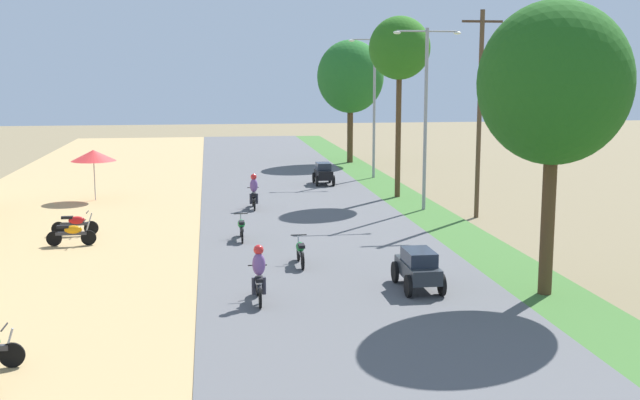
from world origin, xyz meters
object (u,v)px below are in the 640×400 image
object	(u,v)px
parked_motorbike_fourth	(76,223)
utility_pole_near	(480,111)
car_sedan_charcoal	(418,267)
motorbike_ahead_fourth	(241,227)
streetlamp_mid	(374,98)
median_tree_nearest	(554,84)
motorbike_ahead_fifth	(254,192)
vendor_umbrella	(93,155)
median_tree_third	(350,77)
streetlamp_near	(426,107)
motorbike_ahead_second	(259,275)
median_tree_second	(400,49)
car_hatchback_black	(323,173)
motorbike_ahead_third	(300,250)
parked_motorbike_third	(72,233)

from	to	relation	value
parked_motorbike_fourth	utility_pole_near	world-z (taller)	utility_pole_near
car_sedan_charcoal	motorbike_ahead_fourth	xyz separation A→B (m)	(-4.86, 7.69, -0.17)
streetlamp_mid	utility_pole_near	size ratio (longest dim) A/B	0.93
median_tree_nearest	utility_pole_near	size ratio (longest dim) A/B	0.92
motorbike_ahead_fifth	vendor_umbrella	bearing A→B (deg)	154.25
median_tree_third	streetlamp_near	world-z (taller)	median_tree_third
vendor_umbrella	motorbike_ahead_second	size ratio (longest dim) A/B	1.40
median_tree_nearest	motorbike_ahead_second	world-z (taller)	median_tree_nearest
vendor_umbrella	utility_pole_near	size ratio (longest dim) A/B	0.28
vendor_umbrella	streetlamp_near	xyz separation A→B (m)	(15.55, -4.93, 2.51)
vendor_umbrella	motorbike_ahead_fourth	xyz separation A→B (m)	(6.85, -10.52, -1.73)
parked_motorbike_fourth	streetlamp_mid	distance (m)	21.84
median_tree_second	streetlamp_near	xyz separation A→B (m)	(0.32, -3.90, -2.70)
parked_motorbike_fourth	utility_pole_near	bearing A→B (deg)	6.10
streetlamp_near	motorbike_ahead_fifth	size ratio (longest dim) A/B	4.62
utility_pole_near	motorbike_ahead_fifth	world-z (taller)	utility_pole_near
car_hatchback_black	vendor_umbrella	bearing A→B (deg)	-162.36
parked_motorbike_fourth	streetlamp_near	size ratio (longest dim) A/B	0.22
utility_pole_near	motorbike_ahead_third	size ratio (longest dim) A/B	5.03
car_hatchback_black	motorbike_ahead_fourth	world-z (taller)	car_hatchback_black
median_tree_second	utility_pole_near	distance (m)	6.87
median_tree_nearest	median_tree_second	world-z (taller)	median_tree_second
motorbike_ahead_second	motorbike_ahead_third	xyz separation A→B (m)	(1.64, 4.10, -0.28)
median_tree_second	parked_motorbike_fourth	bearing A→B (deg)	-152.52
car_hatchback_black	motorbike_ahead_fourth	xyz separation A→B (m)	(-5.26, -14.37, -0.17)
vendor_umbrella	utility_pole_near	bearing A→B (deg)	-21.66
median_tree_second	streetlamp_mid	world-z (taller)	median_tree_second
streetlamp_near	utility_pole_near	xyz separation A→B (m)	(1.86, -1.99, -0.10)
median_tree_third	streetlamp_mid	distance (m)	8.29
vendor_umbrella	motorbike_ahead_fifth	xyz separation A→B (m)	(7.71, -3.72, -1.45)
median_tree_third	utility_pole_near	bearing A→B (deg)	-85.11
parked_motorbike_fourth	median_tree_second	distance (m)	18.08
median_tree_second	streetlamp_mid	bearing A→B (deg)	87.55
median_tree_third	motorbike_ahead_second	world-z (taller)	median_tree_third
streetlamp_near	median_tree_third	bearing A→B (deg)	89.94
streetlamp_near	motorbike_ahead_third	distance (m)	12.81
parked_motorbike_fourth	car_sedan_charcoal	bearing A→B (deg)	-40.07
vendor_umbrella	utility_pole_near	world-z (taller)	utility_pole_near
vendor_umbrella	motorbike_ahead_third	world-z (taller)	vendor_umbrella
car_hatchback_black	motorbike_ahead_fifth	world-z (taller)	motorbike_ahead_fifth
parked_motorbike_fourth	median_tree_nearest	size ratio (longest dim) A/B	0.22
car_hatchback_black	motorbike_ahead_third	distance (m)	19.00
utility_pole_near	motorbike_ahead_fourth	world-z (taller)	utility_pole_near
motorbike_ahead_second	motorbike_ahead_fifth	size ratio (longest dim) A/B	1.00
motorbike_ahead_third	motorbike_ahead_fifth	world-z (taller)	motorbike_ahead_fifth
parked_motorbike_fourth	motorbike_ahead_fourth	xyz separation A→B (m)	(6.42, -1.79, 0.02)
streetlamp_mid	motorbike_ahead_second	bearing A→B (deg)	-108.71
streetlamp_near	motorbike_ahead_fourth	world-z (taller)	streetlamp_near
parked_motorbike_third	median_tree_second	bearing A→B (deg)	33.24
motorbike_ahead_second	motorbike_ahead_fourth	bearing A→B (deg)	90.84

